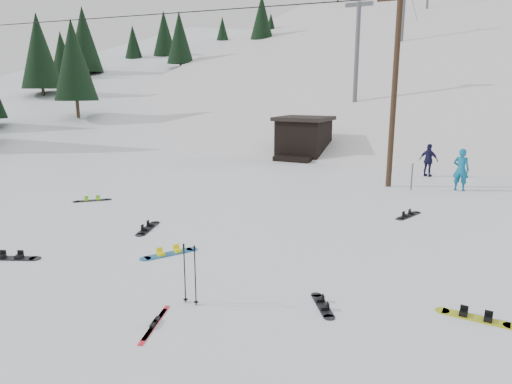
% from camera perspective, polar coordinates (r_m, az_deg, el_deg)
% --- Properties ---
extents(ground, '(200.00, 200.00, 0.00)m').
position_cam_1_polar(ground, '(10.83, -9.55, -12.17)').
color(ground, white).
rests_on(ground, ground).
extents(ski_slope, '(60.00, 85.24, 65.97)m').
position_cam_1_polar(ski_slope, '(65.27, 20.61, -2.77)').
color(ski_slope, white).
rests_on(ski_slope, ground).
extents(ridge_left, '(47.54, 95.03, 58.38)m').
position_cam_1_polar(ridge_left, '(71.54, -9.95, 0.00)').
color(ridge_left, white).
rests_on(ridge_left, ground).
extents(treeline_left, '(20.00, 64.00, 10.00)m').
position_cam_1_polar(treeline_left, '(62.49, -13.25, 8.25)').
color(treeline_left, black).
rests_on(treeline_left, ground).
extents(treeline_crest, '(50.00, 6.00, 10.00)m').
position_cam_1_polar(treeline_crest, '(94.16, 23.35, 8.95)').
color(treeline_crest, black).
rests_on(treeline_crest, ski_slope).
extents(utility_pole, '(2.00, 0.26, 9.00)m').
position_cam_1_polar(utility_pole, '(22.21, 16.95, 12.59)').
color(utility_pole, '#3A2819').
rests_on(utility_pole, ground).
extents(trail_sign, '(0.50, 0.09, 1.85)m').
position_cam_1_polar(trail_sign, '(21.86, 19.01, 3.48)').
color(trail_sign, '#595B60').
rests_on(trail_sign, ground).
extents(lift_hut, '(3.40, 4.10, 2.75)m').
position_cam_1_polar(lift_hut, '(30.96, 5.94, 6.80)').
color(lift_hut, black).
rests_on(lift_hut, ground).
extents(lift_tower_near, '(2.20, 0.36, 8.00)m').
position_cam_1_polar(lift_tower_near, '(39.28, 12.54, 17.31)').
color(lift_tower_near, '#595B60').
rests_on(lift_tower_near, ski_slope).
extents(lift_tower_mid, '(2.20, 0.36, 8.00)m').
position_cam_1_polar(lift_tower_mid, '(59.52, 18.03, 21.66)').
color(lift_tower_mid, '#595B60').
rests_on(lift_tower_mid, ski_slope).
extents(hero_snowboard, '(1.02, 1.52, 0.12)m').
position_cam_1_polar(hero_snowboard, '(13.13, -10.80, -7.54)').
color(hero_snowboard, '#1B69B2').
rests_on(hero_snowboard, ground).
extents(hero_skis, '(0.59, 1.50, 0.08)m').
position_cam_1_polar(hero_skis, '(9.55, -12.54, -15.75)').
color(hero_skis, red).
rests_on(hero_skis, ground).
extents(ski_poles, '(0.37, 0.10, 1.34)m').
position_cam_1_polar(ski_poles, '(9.96, -8.26, -10.09)').
color(ski_poles, black).
rests_on(ski_poles, ground).
extents(board_scatter_a, '(1.55, 0.88, 0.12)m').
position_cam_1_polar(board_scatter_a, '(14.26, -28.35, -7.24)').
color(board_scatter_a, black).
rests_on(board_scatter_a, ground).
extents(board_scatter_b, '(0.76, 1.61, 0.12)m').
position_cam_1_polar(board_scatter_b, '(15.58, -13.36, -4.40)').
color(board_scatter_b, black).
rests_on(board_scatter_b, ground).
extents(board_scatter_c, '(1.19, 1.18, 0.11)m').
position_cam_1_polar(board_scatter_c, '(20.10, -19.78, -0.97)').
color(board_scatter_c, black).
rests_on(board_scatter_c, ground).
extents(board_scatter_d, '(0.82, 1.10, 0.09)m').
position_cam_1_polar(board_scatter_d, '(10.13, 8.30, -13.81)').
color(board_scatter_d, black).
rests_on(board_scatter_d, ground).
extents(board_scatter_e, '(1.54, 0.37, 0.11)m').
position_cam_1_polar(board_scatter_e, '(10.52, 25.74, -13.95)').
color(board_scatter_e, '#BCC916').
rests_on(board_scatter_e, ground).
extents(board_scatter_f, '(0.71, 1.52, 0.11)m').
position_cam_1_polar(board_scatter_f, '(17.58, 18.53, -2.77)').
color(board_scatter_f, black).
rests_on(board_scatter_f, ground).
extents(skier_teal, '(0.77, 0.57, 1.93)m').
position_cam_1_polar(skier_teal, '(22.72, 24.24, 2.58)').
color(skier_teal, '#0E658D').
rests_on(skier_teal, ground).
extents(skier_navy, '(1.10, 0.74, 1.73)m').
position_cam_1_polar(skier_navy, '(25.74, 20.78, 3.73)').
color(skier_navy, '#18173B').
rests_on(skier_navy, ground).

